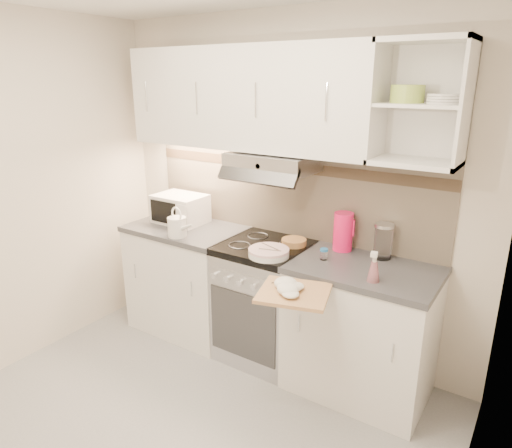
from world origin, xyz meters
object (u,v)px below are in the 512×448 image
object	(u,v)px
glass_jar	(383,241)
watering_can	(178,226)
electric_range	(265,301)
cutting_board	(294,293)
pink_pitcher	(343,231)
plate_stack	(269,252)
spray_bottle	(374,269)
microwave	(180,209)

from	to	relation	value
glass_jar	watering_can	bearing A→B (deg)	-163.43
electric_range	cutting_board	xyz separation A→B (m)	(0.52, -0.52, 0.42)
electric_range	cutting_board	world-z (taller)	electric_range
glass_jar	pink_pitcher	bearing A→B (deg)	179.95
plate_stack	pink_pitcher	size ratio (longest dim) A/B	1.03
plate_stack	spray_bottle	world-z (taller)	spray_bottle
electric_range	plate_stack	bearing A→B (deg)	-51.68
watering_can	plate_stack	world-z (taller)	watering_can
microwave	cutting_board	distance (m)	1.51
microwave	glass_jar	world-z (taller)	glass_jar
cutting_board	spray_bottle	bearing A→B (deg)	28.82
watering_can	microwave	bearing A→B (deg)	141.84
glass_jar	spray_bottle	size ratio (longest dim) A/B	1.20
pink_pitcher	spray_bottle	distance (m)	0.52
glass_jar	spray_bottle	world-z (taller)	glass_jar
pink_pitcher	microwave	bearing A→B (deg)	170.10
glass_jar	cutting_board	bearing A→B (deg)	-110.08
electric_range	watering_can	world-z (taller)	watering_can
watering_can	cutting_board	bearing A→B (deg)	-1.97
electric_range	pink_pitcher	distance (m)	0.80
microwave	spray_bottle	size ratio (longest dim) A/B	2.06
plate_stack	watering_can	bearing A→B (deg)	-176.90
watering_can	glass_jar	world-z (taller)	glass_jar
watering_can	spray_bottle	size ratio (longest dim) A/B	1.36
pink_pitcher	spray_bottle	bearing A→B (deg)	-62.54
microwave	glass_jar	distance (m)	1.66
spray_bottle	watering_can	bearing A→B (deg)	168.49
cutting_board	plate_stack	bearing A→B (deg)	122.06
pink_pitcher	glass_jar	world-z (taller)	pink_pitcher
cutting_board	pink_pitcher	bearing A→B (deg)	75.17
pink_pitcher	electric_range	bearing A→B (deg)	-174.04
microwave	cutting_board	bearing A→B (deg)	-23.10
watering_can	pink_pitcher	world-z (taller)	pink_pitcher
spray_bottle	glass_jar	bearing A→B (deg)	88.23
electric_range	glass_jar	size ratio (longest dim) A/B	3.79
pink_pitcher	plate_stack	bearing A→B (deg)	-149.36
electric_range	spray_bottle	xyz separation A→B (m)	(0.86, -0.18, 0.53)
glass_jar	spray_bottle	bearing A→B (deg)	-78.69
electric_range	cutting_board	size ratio (longest dim) A/B	2.31
pink_pitcher	glass_jar	size ratio (longest dim) A/B	1.12
plate_stack	spray_bottle	distance (m)	0.72
electric_range	watering_can	distance (m)	0.86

